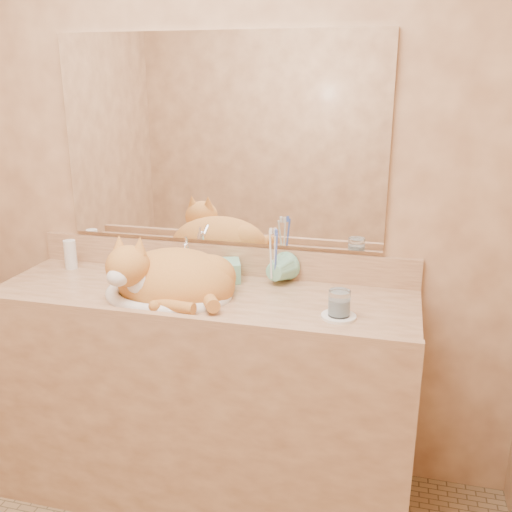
% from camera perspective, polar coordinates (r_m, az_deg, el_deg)
% --- Properties ---
extents(wall_back, '(2.40, 0.02, 2.50)m').
position_cam_1_polar(wall_back, '(2.28, -3.61, 7.95)').
color(wall_back, '#976744').
rests_on(wall_back, ground).
extents(vanity_counter, '(1.60, 0.55, 0.85)m').
position_cam_1_polar(vanity_counter, '(2.32, -5.36, -13.73)').
color(vanity_counter, '#906140').
rests_on(vanity_counter, floor).
extents(mirror, '(1.30, 0.02, 0.80)m').
position_cam_1_polar(mirror, '(2.25, -3.77, 11.42)').
color(mirror, white).
rests_on(mirror, wall_back).
extents(sink_basin, '(0.51, 0.45, 0.15)m').
position_cam_1_polar(sink_basin, '(2.13, -8.78, -1.97)').
color(sink_basin, white).
rests_on(sink_basin, vanity_counter).
extents(faucet, '(0.05, 0.11, 0.16)m').
position_cam_1_polar(faucet, '(2.29, -7.02, -0.36)').
color(faucet, white).
rests_on(faucet, vanity_counter).
extents(cat, '(0.46, 0.37, 0.25)m').
position_cam_1_polar(cat, '(2.12, -8.67, -1.99)').
color(cat, '#BC6F2B').
rests_on(cat, sink_basin).
extents(soap_dispenser, '(0.10, 0.11, 0.18)m').
position_cam_1_polar(soap_dispenser, '(2.20, -2.56, -0.76)').
color(soap_dispenser, '#7BC6A3').
rests_on(soap_dispenser, vanity_counter).
extents(toothbrush_cup, '(0.15, 0.15, 0.11)m').
position_cam_1_polar(toothbrush_cup, '(2.19, 1.75, -1.80)').
color(toothbrush_cup, '#7BC6A3').
rests_on(toothbrush_cup, vanity_counter).
extents(toothbrushes, '(0.04, 0.04, 0.24)m').
position_cam_1_polar(toothbrushes, '(2.16, 1.77, 0.34)').
color(toothbrushes, white).
rests_on(toothbrushes, toothbrush_cup).
extents(saucer, '(0.12, 0.12, 0.01)m').
position_cam_1_polar(saucer, '(1.95, 8.26, -6.00)').
color(saucer, white).
rests_on(saucer, vanity_counter).
extents(water_glass, '(0.07, 0.07, 0.09)m').
position_cam_1_polar(water_glass, '(1.93, 8.33, -4.68)').
color(water_glass, silver).
rests_on(water_glass, saucer).
extents(lotion_bottle, '(0.05, 0.05, 0.12)m').
position_cam_1_polar(lotion_bottle, '(2.53, -18.07, 0.15)').
color(lotion_bottle, white).
rests_on(lotion_bottle, vanity_counter).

